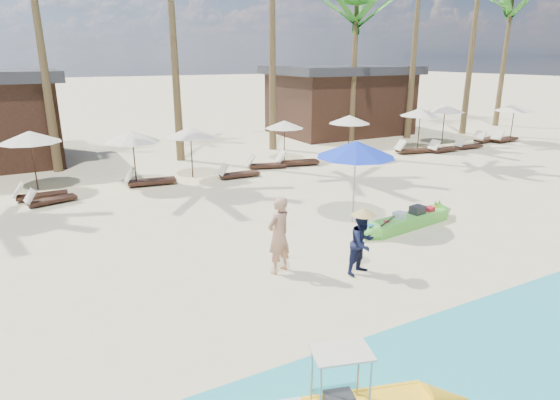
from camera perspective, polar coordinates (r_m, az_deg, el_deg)
ground at (r=10.49m, az=-1.07°, el=-10.69°), size 240.00×240.00×0.00m
green_canoe at (r=14.48m, az=15.40°, el=-2.45°), size 4.69×0.98×0.60m
tourist at (r=10.86m, az=-0.16°, el=-4.30°), size 0.79×0.65×1.86m
vendor_green at (r=11.05m, az=10.00°, el=-5.22°), size 0.84×0.73×1.49m
blue_umbrella at (r=14.03m, az=9.23°, el=6.16°), size 2.35×2.35×2.53m
resort_parasol_4 at (r=19.83m, az=-28.20°, el=6.80°), size 2.19×2.19×2.26m
lounger_4_right at (r=18.72m, az=-27.39°, el=0.62°), size 1.77×0.60×0.59m
resort_parasol_5 at (r=18.87m, az=-17.57°, el=7.40°), size 2.12×2.12×2.19m
lounger_5_left at (r=17.97m, az=-26.38°, el=0.09°), size 1.70×0.90×0.55m
resort_parasol_6 at (r=19.80m, az=-10.88°, el=8.15°), size 2.06×2.06×2.13m
lounger_6_left at (r=19.18m, az=-15.79°, el=2.35°), size 2.01×0.84×0.66m
lounger_6_right at (r=19.74m, az=-5.30°, el=3.27°), size 1.77×0.58×0.60m
resort_parasol_7 at (r=22.86m, az=0.53°, el=9.20°), size 1.89×1.89×1.94m
lounger_7_left at (r=21.33m, az=-1.92°, el=4.37°), size 1.83×1.02×0.60m
lounger_7_right at (r=21.88m, az=1.86°, el=4.77°), size 2.08×1.04×0.68m
resort_parasol_8 at (r=23.73m, az=8.48°, el=9.69°), size 2.06×2.06×2.12m
lounger_8_left at (r=23.09m, az=9.63°, el=5.19°), size 2.01×0.69×0.67m
resort_parasol_9 at (r=26.76m, az=16.77°, el=10.23°), size 2.18×2.18×2.24m
lounger_9_left at (r=25.64m, az=15.71°, el=5.96°), size 2.01×0.97×0.66m
lounger_9_right at (r=26.46m, az=19.17°, el=5.95°), size 1.85×0.60×0.63m
resort_parasol_10 at (r=28.85m, az=19.50°, el=10.52°), size 2.23×2.23×2.29m
lounger_10_left at (r=27.94m, az=21.87°, el=6.19°), size 1.72×0.61×0.58m
lounger_10_right at (r=30.52m, az=23.74°, el=6.85°), size 2.01×0.93×0.66m
resort_parasol_11 at (r=31.25m, az=26.70°, el=10.05°), size 2.18×2.18×2.25m
lounger_11_left at (r=31.05m, az=25.60°, el=6.78°), size 2.03×0.82×0.67m
palm_6 at (r=28.54m, az=9.28°, el=21.23°), size 2.08×2.08×8.51m
palm_9 at (r=38.31m, az=26.34°, el=20.19°), size 2.08×2.08×9.82m
pavilion_east at (r=31.67m, az=7.26°, el=12.08°), size 8.80×6.60×4.30m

